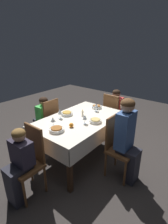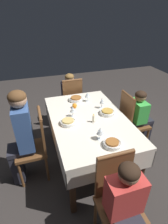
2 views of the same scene
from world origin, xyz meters
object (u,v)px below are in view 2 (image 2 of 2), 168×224
Objects in this scene: bowl_north at (68,122)px; bowl_west at (112,143)px; wine_glass_north at (73,110)px; person_adult_denim at (21,134)px; wine_glass_south at (102,101)px; chair_east at (72,100)px; person_child_green at (140,117)px; dining_table at (88,123)px; person_child_dark at (69,96)px; chair_west at (117,197)px; bowl_south at (107,112)px; candle_centerpiece at (93,119)px; chair_south at (131,120)px; wine_glass_west at (100,131)px; orange_fruit at (75,106)px; person_child_red at (127,212)px; wine_glass_east at (87,95)px; chair_north at (36,144)px; bowl_east at (76,99)px.

bowl_north is 1.04× the size of bowl_west.
person_adult_denim is at bearing 100.60° from wine_glass_north.
wine_glass_south is (0.22, -1.12, 0.15)m from person_adult_denim.
chair_east is 5.09× the size of bowl_west.
person_child_green is at bearing 93.79° from person_adult_denim.
dining_table is 9.41× the size of wine_glass_south.
person_child_dark is (1.16, -0.01, -0.11)m from dining_table.
bowl_north and bowl_west have the same top height.
wine_glass_south is (1.18, -0.33, 0.34)m from chair_west.
person_child_dark is 1.26m from bowl_north.
candle_centerpiece reaches higher than bowl_south.
chair_south reaches higher than candle_centerpiece.
wine_glass_west is at bearing 176.99° from dining_table.
chair_west is 4.68× the size of bowl_south.
bowl_north is 2.89× the size of orange_fruit.
person_child_red is 6.82× the size of wine_glass_west.
person_child_green is 1.08m from bowl_west.
wine_glass_east is 0.90× the size of wine_glass_south.
chair_west is at bearing -173.73° from wine_glass_north.
person_child_red is at bearing 142.67° from person_child_green.
orange_fruit is (-0.84, 0.12, 0.24)m from person_child_dark.
chair_west is 6.39× the size of wine_glass_west.
wine_glass_north is at bearing 95.46° from person_child_red.
chair_east is 7.83× the size of candle_centerpiece.
bowl_west is (0.57, -0.13, 0.21)m from person_child_red.
person_child_green reaches higher than chair_north.
chair_west is at bearing 87.83° from person_child_dark.
bowl_east is 0.60m from bowl_south.
person_child_green is (1.24, -0.94, -0.02)m from person_child_red.
chair_east reaches higher than wine_glass_north.
person_child_red reaches higher than person_child_green.
person_adult_denim is (-0.03, 0.86, 0.05)m from dining_table.
person_child_red reaches higher than wine_glass_north.
bowl_south is at bearing -19.69° from bowl_west.
wine_glass_south reaches higher than bowl_south.
chair_east is 2.15m from person_child_red.
candle_centerpiece is at bearing -8.43° from wine_glass_west.
orange_fruit is (0.23, 0.81, 0.26)m from chair_south.
bowl_south is (-0.06, 0.44, 0.26)m from chair_south.
chair_north is 1.29m from person_child_red.
bowl_east is (1.69, -0.04, 0.21)m from person_child_red.
wine_glass_north is 0.25m from orange_fruit.
chair_west reaches higher than wine_glass_west.
chair_south is at bearing 127.40° from chair_east.
bowl_north is at bearing 155.86° from bowl_east.
person_child_red is 1.48m from orange_fruit.
person_child_dark reaches higher than person_child_green.
person_child_red is 0.77m from wine_glass_west.
person_child_red is at bearing 176.45° from wine_glass_west.
person_adult_denim is 1.26× the size of person_child_dark.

